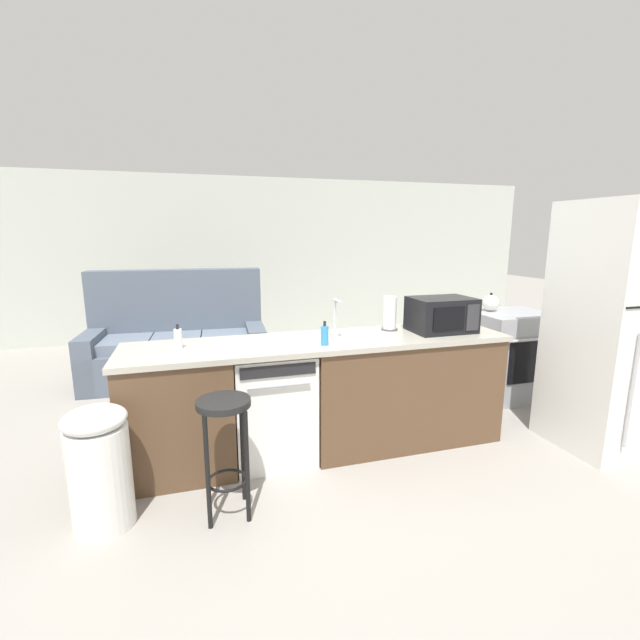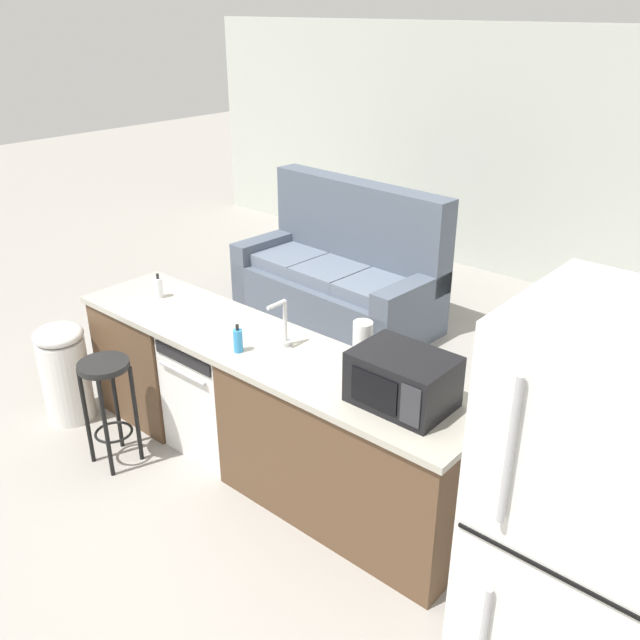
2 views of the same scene
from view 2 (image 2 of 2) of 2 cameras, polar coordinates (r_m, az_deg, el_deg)
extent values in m
plane|color=gray|center=(4.67, -5.85, -11.30)|extent=(24.00, 24.00, 0.00)
cube|color=beige|center=(7.32, 20.53, 12.06)|extent=(10.00, 0.06, 2.60)
cube|color=brown|center=(5.07, -13.33, -3.04)|extent=(0.75, 0.62, 0.86)
cube|color=brown|center=(3.96, 2.31, -11.00)|extent=(1.55, 0.62, 0.86)
cube|color=#ADA899|center=(4.11, -4.93, -2.24)|extent=(2.94, 0.66, 0.04)
cube|color=black|center=(4.56, -4.54, -11.65)|extent=(2.86, 0.56, 0.08)
cube|color=white|center=(4.60, -8.24, -5.81)|extent=(0.58, 0.58, 0.84)
cube|color=black|center=(4.26, -11.51, -3.16)|extent=(0.52, 0.01, 0.08)
cylinder|color=#B2B2B7|center=(4.30, -11.54, -4.40)|extent=(0.44, 0.02, 0.02)
cube|color=black|center=(3.61, 25.02, -17.34)|extent=(0.53, 0.01, 0.43)
torus|color=black|center=(3.54, 24.65, -9.39)|extent=(0.16, 0.16, 0.01)
cube|color=white|center=(2.70, 21.78, -18.76)|extent=(0.72, 0.70, 1.94)
cylinder|color=#B2B2B7|center=(2.10, 15.69, -10.68)|extent=(0.02, 0.02, 0.52)
cube|color=black|center=(2.29, 19.43, -19.69)|extent=(0.68, 0.01, 0.01)
cube|color=black|center=(3.46, 6.99, -4.98)|extent=(0.50, 0.36, 0.28)
cube|color=black|center=(3.35, 4.56, -5.95)|extent=(0.27, 0.01, 0.18)
cube|color=#2D2D33|center=(3.25, 7.62, -7.20)|extent=(0.11, 0.01, 0.21)
cylinder|color=silver|center=(4.07, -2.91, -1.94)|extent=(0.07, 0.07, 0.03)
cylinder|color=silver|center=(4.01, -2.95, -0.09)|extent=(0.02, 0.02, 0.26)
cylinder|color=silver|center=(3.91, -3.70, 1.30)|extent=(0.02, 0.14, 0.02)
cylinder|color=#4C4C51|center=(3.83, 3.54, -3.91)|extent=(0.14, 0.14, 0.01)
cylinder|color=white|center=(3.77, 3.59, -2.04)|extent=(0.11, 0.11, 0.27)
cylinder|color=#338CCC|center=(4.00, -6.92, -1.75)|extent=(0.06, 0.06, 0.14)
cylinder|color=black|center=(3.96, -6.99, -0.61)|extent=(0.02, 0.02, 0.04)
cylinder|color=silver|center=(4.84, -13.42, 2.64)|extent=(0.06, 0.06, 0.14)
cylinder|color=black|center=(4.80, -13.53, 3.61)|extent=(0.02, 0.02, 0.04)
cylinder|color=black|center=(4.43, -17.78, -3.65)|extent=(0.32, 0.32, 0.04)
cylinder|color=black|center=(4.65, -19.09, -7.68)|extent=(0.03, 0.03, 0.70)
cylinder|color=black|center=(4.49, -17.58, -8.77)|extent=(0.03, 0.03, 0.70)
cylinder|color=black|center=(4.75, -16.80, -6.65)|extent=(0.03, 0.03, 0.70)
cylinder|color=black|center=(4.58, -15.23, -7.68)|extent=(0.03, 0.03, 0.70)
torus|color=black|center=(4.68, -16.98, -9.02)|extent=(0.25, 0.25, 0.02)
cylinder|color=white|center=(5.21, -20.59, -4.71)|extent=(0.34, 0.34, 0.62)
ellipsoid|color=white|center=(5.06, -21.20, -1.16)|extent=(0.35, 0.35, 0.14)
cube|color=#515B6B|center=(6.48, 1.23, 1.92)|extent=(2.05, 1.01, 0.42)
cube|color=#515B6B|center=(6.56, 3.25, 6.15)|extent=(2.01, 0.35, 1.27)
cube|color=#515B6B|center=(7.04, -4.14, 4.68)|extent=(0.25, 0.91, 0.62)
cube|color=#515B6B|center=(5.92, 7.63, 0.40)|extent=(0.25, 0.91, 0.62)
cube|color=slate|center=(6.71, -2.49, 5.21)|extent=(0.59, 0.66, 0.12)
cube|color=slate|center=(6.34, 0.95, 4.04)|extent=(0.59, 0.66, 0.12)
cube|color=slate|center=(6.01, 4.77, 2.71)|extent=(0.59, 0.66, 0.12)
camera|label=1|loc=(3.75, -53.78, -2.23)|focal=24.00mm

